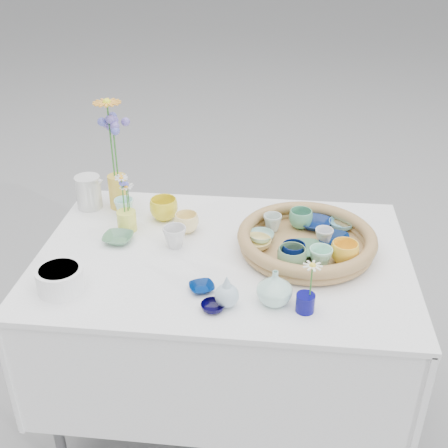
# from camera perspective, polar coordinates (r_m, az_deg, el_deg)

# --- Properties ---
(ground) EXTENTS (80.00, 80.00, 0.00)m
(ground) POSITION_cam_1_polar(r_m,az_deg,el_deg) (2.42, -0.05, -18.50)
(ground) COLOR gray
(display_table) EXTENTS (1.26, 0.86, 0.77)m
(display_table) POSITION_cam_1_polar(r_m,az_deg,el_deg) (2.42, -0.05, -18.50)
(display_table) COLOR white
(display_table) RESTS_ON ground
(wicker_tray) EXTENTS (0.47, 0.47, 0.08)m
(wicker_tray) POSITION_cam_1_polar(r_m,az_deg,el_deg) (1.93, 8.38, -1.72)
(wicker_tray) COLOR brown
(wicker_tray) RESTS_ON display_table
(tray_ceramic_0) EXTENTS (0.14, 0.14, 0.03)m
(tray_ceramic_0) POSITION_cam_1_polar(r_m,az_deg,el_deg) (2.06, 9.18, 0.03)
(tray_ceramic_0) COLOR navy
(tray_ceramic_0) RESTS_ON wicker_tray
(tray_ceramic_1) EXTENTS (0.12, 0.12, 0.03)m
(tray_ceramic_1) POSITION_cam_1_polar(r_m,az_deg,el_deg) (1.97, 11.07, -1.58)
(tray_ceramic_1) COLOR #001644
(tray_ceramic_1) RESTS_ON wicker_tray
(tray_ceramic_2) EXTENTS (0.10, 0.10, 0.07)m
(tray_ceramic_2) POSITION_cam_1_polar(r_m,az_deg,el_deg) (1.86, 12.14, -2.85)
(tray_ceramic_2) COLOR yellow
(tray_ceramic_2) RESTS_ON wicker_tray
(tray_ceramic_3) EXTENTS (0.13, 0.13, 0.03)m
(tray_ceramic_3) POSITION_cam_1_polar(r_m,az_deg,el_deg) (1.89, 8.17, -2.68)
(tray_ceramic_3) COLOR #407650
(tray_ceramic_3) RESTS_ON wicker_tray
(tray_ceramic_4) EXTENTS (0.11, 0.11, 0.07)m
(tray_ceramic_4) POSITION_cam_1_polar(r_m,az_deg,el_deg) (1.80, 6.88, -3.48)
(tray_ceramic_4) COLOR #5D875F
(tray_ceramic_4) RESTS_ON wicker_tray
(tray_ceramic_5) EXTENTS (0.12, 0.12, 0.03)m
(tray_ceramic_5) POSITION_cam_1_polar(r_m,az_deg,el_deg) (1.95, 3.79, -1.29)
(tray_ceramic_5) COLOR #96C9C0
(tray_ceramic_5) RESTS_ON wicker_tray
(tray_ceramic_6) EXTENTS (0.08, 0.08, 0.06)m
(tray_ceramic_6) POSITION_cam_1_polar(r_m,az_deg,el_deg) (2.01, 4.94, 0.12)
(tray_ceramic_6) COLOR #B3C3B9
(tray_ceramic_6) RESTS_ON wicker_tray
(tray_ceramic_7) EXTENTS (0.08, 0.08, 0.06)m
(tray_ceramic_7) POSITION_cam_1_polar(r_m,az_deg,el_deg) (1.95, 10.11, -1.27)
(tray_ceramic_7) COLOR silver
(tray_ceramic_7) RESTS_ON wicker_tray
(tray_ceramic_8) EXTENTS (0.10, 0.10, 0.03)m
(tray_ceramic_8) POSITION_cam_1_polar(r_m,az_deg,el_deg) (2.07, 11.84, -0.05)
(tray_ceramic_8) COLOR #79CAE6
(tray_ceramic_8) RESTS_ON wicker_tray
(tray_ceramic_9) EXTENTS (0.10, 0.10, 0.06)m
(tray_ceramic_9) POSITION_cam_1_polar(r_m,az_deg,el_deg) (1.84, 7.06, -2.91)
(tray_ceramic_9) COLOR #071347
(tray_ceramic_9) RESTS_ON wicker_tray
(tray_ceramic_10) EXTENTS (0.11, 0.11, 0.03)m
(tray_ceramic_10) POSITION_cam_1_polar(r_m,az_deg,el_deg) (1.91, 3.30, -1.97)
(tray_ceramic_10) COLOR #F7D57A
(tray_ceramic_10) RESTS_ON wicker_tray
(tray_ceramic_11) EXTENTS (0.08, 0.08, 0.07)m
(tray_ceramic_11) POSITION_cam_1_polar(r_m,az_deg,el_deg) (1.82, 9.77, -3.41)
(tray_ceramic_11) COLOR #9BE2C3
(tray_ceramic_11) RESTS_ON wicker_tray
(tray_ceramic_12) EXTENTS (0.10, 0.10, 0.07)m
(tray_ceramic_12) POSITION_cam_1_polar(r_m,az_deg,el_deg) (2.04, 7.80, 0.53)
(tray_ceramic_12) COLOR #53A279
(tray_ceramic_12) RESTS_ON wicker_tray
(loose_ceramic_0) EXTENTS (0.13, 0.13, 0.08)m
(loose_ceramic_0) POSITION_cam_1_polar(r_m,az_deg,el_deg) (2.12, -6.13, 1.53)
(loose_ceramic_0) COLOR yellow
(loose_ceramic_0) RESTS_ON display_table
(loose_ceramic_1) EXTENTS (0.10, 0.10, 0.07)m
(loose_ceramic_1) POSITION_cam_1_polar(r_m,az_deg,el_deg) (2.03, -3.83, 0.13)
(loose_ceramic_1) COLOR #FFE392
(loose_ceramic_1) RESTS_ON display_table
(loose_ceramic_2) EXTENTS (0.11, 0.11, 0.03)m
(loose_ceramic_2) POSITION_cam_1_polar(r_m,az_deg,el_deg) (2.01, -10.71, -1.45)
(loose_ceramic_2) COLOR #4D7D5C
(loose_ceramic_2) RESTS_ON display_table
(loose_ceramic_3) EXTENTS (0.10, 0.10, 0.08)m
(loose_ceramic_3) POSITION_cam_1_polar(r_m,az_deg,el_deg) (1.94, -5.02, -1.32)
(loose_ceramic_3) COLOR silver
(loose_ceramic_3) RESTS_ON display_table
(loose_ceramic_4) EXTENTS (0.10, 0.10, 0.02)m
(loose_ceramic_4) POSITION_cam_1_polar(r_m,az_deg,el_deg) (1.74, -2.27, -6.47)
(loose_ceramic_4) COLOR #001D5B
(loose_ceramic_4) RESTS_ON display_table
(loose_ceramic_5) EXTENTS (0.08, 0.08, 0.07)m
(loose_ceramic_5) POSITION_cam_1_polar(r_m,az_deg,el_deg) (2.17, -10.10, 1.67)
(loose_ceramic_5) COLOR #AFE7DD
(loose_ceramic_5) RESTS_ON display_table
(loose_ceramic_6) EXTENTS (0.09, 0.09, 0.02)m
(loose_ceramic_6) POSITION_cam_1_polar(r_m,az_deg,el_deg) (1.66, -1.14, -8.41)
(loose_ceramic_6) COLOR black
(loose_ceramic_6) RESTS_ON display_table
(fluted_bowl) EXTENTS (0.17, 0.17, 0.08)m
(fluted_bowl) POSITION_cam_1_polar(r_m,az_deg,el_deg) (1.80, -16.30, -5.39)
(fluted_bowl) COLOR white
(fluted_bowl) RESTS_ON display_table
(bud_vase_paleblue) EXTENTS (0.09, 0.09, 0.11)m
(bud_vase_paleblue) POSITION_cam_1_polar(r_m,az_deg,el_deg) (1.65, 0.29, -6.74)
(bud_vase_paleblue) COLOR #A0B9C9
(bud_vase_paleblue) RESTS_ON display_table
(bud_vase_seafoam) EXTENTS (0.14, 0.14, 0.11)m
(bud_vase_seafoam) POSITION_cam_1_polar(r_m,az_deg,el_deg) (1.67, 5.17, -6.42)
(bud_vase_seafoam) COLOR #ACDBCB
(bud_vase_seafoam) RESTS_ON display_table
(bud_vase_cobalt) EXTENTS (0.06, 0.06, 0.06)m
(bud_vase_cobalt) POSITION_cam_1_polar(r_m,az_deg,el_deg) (1.66, 8.25, -7.93)
(bud_vase_cobalt) COLOR #08075E
(bud_vase_cobalt) RESTS_ON display_table
(single_daisy) EXTENTS (0.08, 0.08, 0.12)m
(single_daisy) POSITION_cam_1_polar(r_m,az_deg,el_deg) (1.62, 8.85, -5.68)
(single_daisy) COLOR white
(single_daisy) RESTS_ON bud_vase_cobalt
(tall_vase_yellow) EXTENTS (0.09, 0.09, 0.13)m
(tall_vase_yellow) POSITION_cam_1_polar(r_m,az_deg,el_deg) (2.22, -10.72, 3.27)
(tall_vase_yellow) COLOR gold
(tall_vase_yellow) RESTS_ON display_table
(gerbera) EXTENTS (0.12, 0.12, 0.31)m
(gerbera) POSITION_cam_1_polar(r_m,az_deg,el_deg) (2.14, -11.42, 8.32)
(gerbera) COLOR orange
(gerbera) RESTS_ON tall_vase_yellow
(hydrangea) EXTENTS (0.10, 0.10, 0.29)m
(hydrangea) POSITION_cam_1_polar(r_m,az_deg,el_deg) (2.15, -10.98, 7.33)
(hydrangea) COLOR #585DC8
(hydrangea) RESTS_ON tall_vase_yellow
(white_pitcher) EXTENTS (0.16, 0.13, 0.13)m
(white_pitcher) POSITION_cam_1_polar(r_m,az_deg,el_deg) (2.24, -13.59, 3.16)
(white_pitcher) COLOR silver
(white_pitcher) RESTS_ON display_table
(daisy_cup) EXTENTS (0.09, 0.09, 0.08)m
(daisy_cup) POSITION_cam_1_polar(r_m,az_deg,el_deg) (2.07, -9.84, 0.33)
(daisy_cup) COLOR #E9ED54
(daisy_cup) RESTS_ON display_table
(daisy_posy) EXTENTS (0.10, 0.10, 0.14)m
(daisy_posy) POSITION_cam_1_polar(r_m,az_deg,el_deg) (2.03, -9.90, 3.14)
(daisy_posy) COLOR silver
(daisy_posy) RESTS_ON daisy_cup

